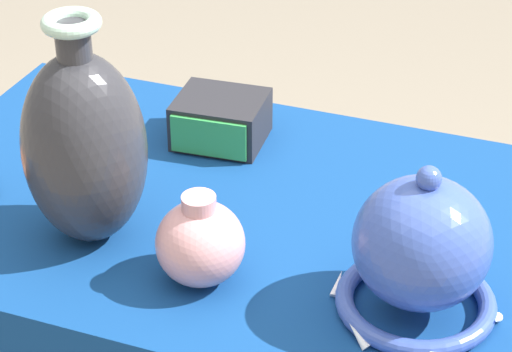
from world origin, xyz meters
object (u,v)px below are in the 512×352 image
(vase_dome_bell, at_px, (421,253))
(jar_round_rose, at_px, (200,242))
(vase_tall_bulbous, at_px, (84,146))
(mosaic_tile_box, at_px, (220,120))

(vase_dome_bell, height_order, jar_round_rose, vase_dome_bell)
(vase_tall_bulbous, height_order, jar_round_rose, vase_tall_bulbous)
(vase_tall_bulbous, distance_m, mosaic_tile_box, 0.31)
(vase_dome_bell, bearing_deg, jar_round_rose, -172.28)
(mosaic_tile_box, bearing_deg, vase_dome_bell, -42.34)
(vase_dome_bell, relative_size, mosaic_tile_box, 1.46)
(vase_tall_bulbous, bearing_deg, vase_dome_bell, -0.18)
(vase_tall_bulbous, distance_m, jar_round_rose, 0.19)
(vase_tall_bulbous, xyz_separation_m, vase_dome_bell, (0.43, -0.00, -0.05))
(vase_tall_bulbous, relative_size, mosaic_tile_box, 2.23)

